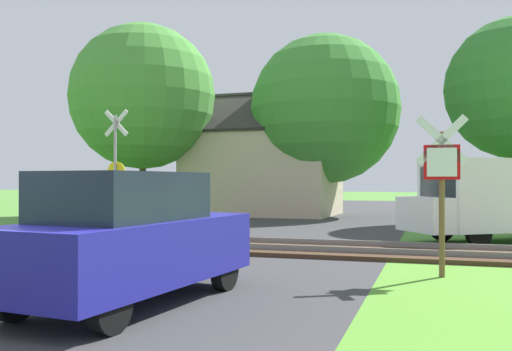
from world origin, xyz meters
The scene contains 10 objects.
ground_plane centered at (0.00, 0.00, 0.00)m, with size 160.00×160.00×0.00m, color #4C8433.
road_asphalt centered at (0.00, 2.00, 0.00)m, with size 8.03×80.00×0.01m, color #38383A.
rail_track centered at (0.00, 7.20, 0.06)m, with size 60.00×2.60×0.22m.
stop_sign_near centered at (5.06, 4.32, 1.68)m, with size 0.88×0.15×2.80m.
crossing_sign_far centered at (-4.83, 10.11, 2.19)m, with size 0.88×0.13×3.96m.
house centered at (-3.09, 20.84, 2.19)m, with size 7.43×5.67×6.05m.
tree_left centered at (-8.17, 17.99, 5.62)m, with size 6.83×6.83×9.04m.
tree_center centered at (0.02, 20.60, 5.03)m, with size 7.03×7.03×8.55m.
mail_truck centered at (6.62, 10.65, 1.24)m, with size 5.12×4.23×2.24m.
parked_car centered at (1.05, 0.82, 0.89)m, with size 2.09×4.16×1.78m.
Camera 1 is at (4.95, -5.97, 1.66)m, focal length 40.00 mm.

